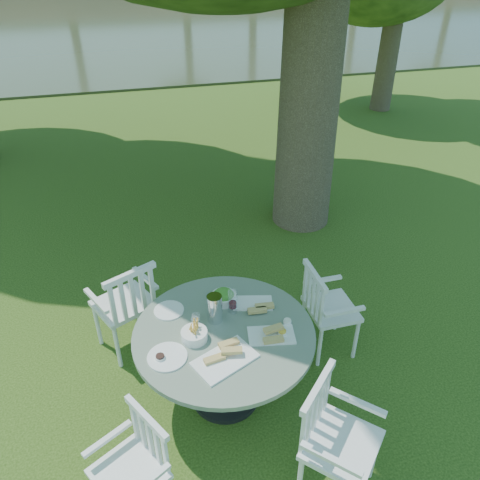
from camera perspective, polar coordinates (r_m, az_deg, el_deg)
The scene contains 8 objects.
ground at distance 4.74m, azimuth 0.65°, elevation -9.95°, with size 140.00×140.00×0.00m, color #1C370B.
table at distance 3.69m, azimuth -1.92°, elevation -12.67°, with size 1.38×1.38×0.73m.
chair_ne at distance 4.20m, azimuth 10.06°, elevation -7.81°, with size 0.42×0.45×0.88m.
chair_nw at distance 4.22m, azimuth -13.45°, elevation -7.48°, with size 0.62×0.61×0.95m.
chair_sw at distance 3.28m, azimuth -12.24°, elevation -24.72°, with size 0.54×0.55×0.82m.
chair_se at distance 3.30m, azimuth 10.85°, elevation -21.98°, with size 0.64×0.64×0.93m.
tableware at distance 3.60m, azimuth -3.07°, elevation -9.93°, with size 1.11×0.95×0.24m.
river at distance 26.57m, azimuth -14.60°, elevation 24.74°, with size 100.00×28.00×0.12m, color #2B331E.
Camera 1 is at (-0.98, -3.36, 3.21)m, focal length 35.00 mm.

